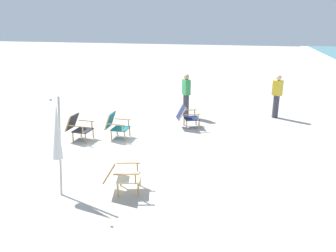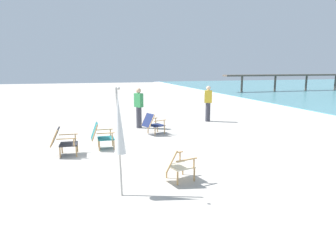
{
  "view_description": "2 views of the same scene",
  "coord_description": "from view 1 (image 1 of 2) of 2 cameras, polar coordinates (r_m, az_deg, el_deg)",
  "views": [
    {
      "loc": [
        8.47,
        3.26,
        3.57
      ],
      "look_at": [
        -0.39,
        1.15,
        0.59
      ],
      "focal_mm": 35.0,
      "sensor_mm": 36.0,
      "label": 1
    },
    {
      "loc": [
        8.5,
        -1.0,
        2.46
      ],
      "look_at": [
        -0.61,
        1.56,
        0.59
      ],
      "focal_mm": 32.0,
      "sensor_mm": 36.0,
      "label": 2
    }
  ],
  "objects": [
    {
      "name": "beach_chair_back_right",
      "position": [
        10.32,
        -9.08,
        0.2
      ],
      "size": [
        0.6,
        0.69,
        0.81
      ],
      "color": "#196066",
      "rests_on": "ground"
    },
    {
      "name": "person_by_waterline",
      "position": [
        12.42,
        3.18,
        5.41
      ],
      "size": [
        0.39,
        0.36,
        1.63
      ],
      "color": "#383842",
      "rests_on": "ground"
    },
    {
      "name": "ground_plane",
      "position": [
        9.75,
        -7.15,
        -3.48
      ],
      "size": [
        80.0,
        80.0,
        0.0
      ],
      "primitive_type": "plane",
      "color": "#B2AAA0"
    },
    {
      "name": "beach_chair_front_left",
      "position": [
        11.22,
        3.3,
        1.83
      ],
      "size": [
        0.81,
        0.91,
        0.79
      ],
      "color": "#19234C",
      "rests_on": "ground"
    },
    {
      "name": "umbrella_furled_white",
      "position": [
        7.02,
        -18.75,
        -1.03
      ],
      "size": [
        0.42,
        0.24,
        2.11
      ],
      "color": "#B7B2A8",
      "rests_on": "ground"
    },
    {
      "name": "person_near_chairs",
      "position": [
        12.92,
        18.42,
        5.0
      ],
      "size": [
        0.31,
        0.39,
        1.63
      ],
      "color": "#383842",
      "rests_on": "ground"
    },
    {
      "name": "beach_chair_front_right",
      "position": [
        10.42,
        -15.42,
        -0.08
      ],
      "size": [
        0.62,
        0.75,
        0.8
      ],
      "color": "#28282D",
      "rests_on": "ground"
    },
    {
      "name": "beach_chair_far_center",
      "position": [
        7.15,
        -8.25,
        -8.2
      ],
      "size": [
        0.75,
        0.89,
        0.77
      ],
      "color": "beige",
      "rests_on": "ground"
    }
  ]
}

